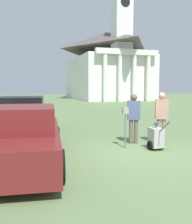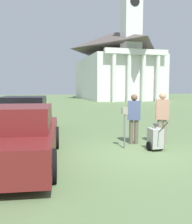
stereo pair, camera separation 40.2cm
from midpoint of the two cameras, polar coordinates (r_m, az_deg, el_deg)
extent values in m
plane|color=#607A4C|center=(7.49, 7.67, -9.40)|extent=(120.00, 120.00, 0.00)
cube|color=maroon|center=(6.66, -17.91, -6.72)|extent=(2.28, 4.83, 0.71)
cube|color=maroon|center=(6.37, -18.30, -1.39)|extent=(1.76, 2.12, 0.59)
cylinder|color=black|center=(8.24, -22.50, -5.93)|extent=(0.26, 0.71, 0.69)
cylinder|color=black|center=(8.06, -10.42, -5.85)|extent=(0.26, 0.71, 0.69)
cylinder|color=black|center=(5.26, -10.43, -12.10)|extent=(0.26, 0.71, 0.69)
cube|color=black|center=(10.22, -17.61, -2.00)|extent=(2.40, 5.17, 0.85)
cube|color=black|center=(9.95, -17.87, 1.80)|extent=(1.85, 2.27, 0.54)
cylinder|color=black|center=(11.91, -20.94, -2.30)|extent=(0.26, 0.75, 0.73)
cylinder|color=black|center=(11.71, -12.24, -2.18)|extent=(0.26, 0.75, 0.73)
cylinder|color=black|center=(8.65, -12.90, -4.96)|extent=(0.26, 0.75, 0.73)
cube|color=beige|center=(13.24, -17.47, -0.44)|extent=(2.44, 4.91, 0.83)
cube|color=beige|center=(13.00, -17.65, 2.34)|extent=(1.90, 2.16, 0.48)
cylinder|color=black|center=(14.84, -20.34, -0.92)|extent=(0.25, 0.67, 0.65)
cylinder|color=black|center=(14.63, -13.08, -0.81)|extent=(0.25, 0.67, 0.65)
cylinder|color=black|center=(11.74, -13.75, -2.40)|extent=(0.25, 0.67, 0.65)
cylinder|color=slate|center=(8.00, 5.30, -4.40)|extent=(0.05, 0.05, 1.09)
cube|color=gray|center=(7.91, 5.34, 0.29)|extent=(0.18, 0.09, 0.22)
cylinder|color=#665B4C|center=(8.73, 7.81, -4.46)|extent=(0.14, 0.14, 0.83)
cylinder|color=#665B4C|center=(8.71, 6.69, -4.46)|extent=(0.14, 0.14, 0.83)
cube|color=#4C597F|center=(8.62, 7.31, 0.40)|extent=(0.47, 0.35, 0.66)
sphere|color=brown|center=(8.59, 7.35, 3.33)|extent=(0.22, 0.22, 0.22)
cylinder|color=gray|center=(8.87, 13.93, -4.31)|extent=(0.14, 0.14, 0.86)
cylinder|color=gray|center=(8.85, 12.84, -4.31)|extent=(0.14, 0.14, 0.86)
cube|color=tan|center=(8.76, 13.50, 0.65)|extent=(0.47, 0.37, 0.68)
sphere|color=tan|center=(8.73, 13.57, 3.63)|extent=(0.23, 0.23, 0.23)
cube|color=#B2B2AD|center=(7.98, 12.13, -5.72)|extent=(0.37, 0.45, 0.60)
cone|color=#59595B|center=(7.91, 12.18, -3.02)|extent=(0.18, 0.18, 0.16)
cylinder|color=#4C4C4C|center=(7.50, 13.86, -3.37)|extent=(0.04, 0.59, 0.43)
cylinder|color=black|center=(7.94, 10.74, -7.55)|extent=(0.06, 0.28, 0.28)
cylinder|color=black|center=(8.13, 13.41, -7.29)|extent=(0.06, 0.28, 0.28)
cube|color=white|center=(42.62, 1.79, 7.51)|extent=(10.48, 17.19, 6.60)
pyramid|color=#564C47|center=(43.27, 1.82, 15.84)|extent=(10.68, 17.53, 2.97)
cylinder|color=white|center=(32.90, 1.74, 7.76)|extent=(0.56, 0.56, 6.27)
cylinder|color=white|center=(33.63, 5.15, 7.70)|extent=(0.56, 0.56, 6.27)
cylinder|color=white|center=(34.47, 8.41, 7.61)|extent=(0.56, 0.56, 6.27)
cylinder|color=white|center=(35.41, 11.50, 7.51)|extent=(0.56, 0.56, 6.27)
cube|color=white|center=(34.33, 6.87, 13.48)|extent=(8.90, 0.70, 0.70)
cube|color=white|center=(37.05, 5.57, 19.68)|extent=(2.40, 2.40, 8.63)
cylinder|color=black|center=(36.64, 6.40, 23.76)|extent=(1.32, 0.06, 1.32)
camera|label=1|loc=(0.20, -91.35, -0.13)|focal=40.00mm
camera|label=2|loc=(0.20, 88.65, 0.13)|focal=40.00mm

